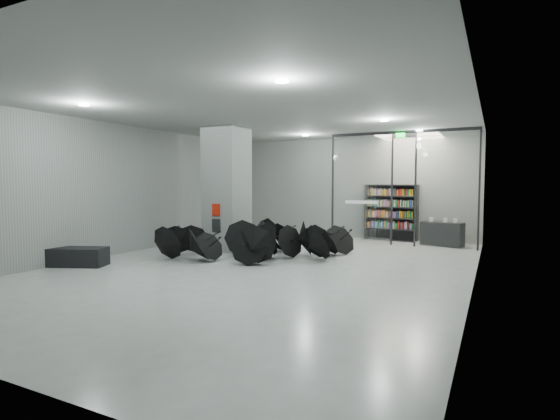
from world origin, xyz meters
The scene contains 10 objects.
room centered at (0.00, 0.00, 2.84)m, with size 14.00×14.02×4.01m.
column centered at (-2.50, 2.00, 2.00)m, with size 1.20×1.20×4.00m, color slate.
fire_cabinet centered at (-2.50, 1.38, 1.35)m, with size 0.28×0.04×0.38m, color #A50A07.
info_panel centered at (-2.50, 1.38, 0.85)m, with size 0.30×0.03×0.42m, color black.
exit_sign centered at (2.40, 5.30, 3.82)m, with size 0.30×0.06×0.15m, color #0CE533.
glass_partition centered at (2.39, 5.50, 2.18)m, with size 5.06×0.08×4.00m.
bench centered at (-4.50, -2.14, 0.24)m, with size 1.52×0.65×0.49m, color black.
bookshelf centered at (1.82, 6.75, 1.07)m, with size 1.94×0.39×2.13m, color black, non-canonical shape.
shop_counter centered at (3.74, 6.06, 0.42)m, with size 1.39×0.55×0.83m, color black.
umbrella_cluster centered at (-0.83, 1.23, 0.31)m, with size 5.60×4.53×1.29m.
Camera 1 is at (5.37, -9.77, 2.20)m, focal length 27.53 mm.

